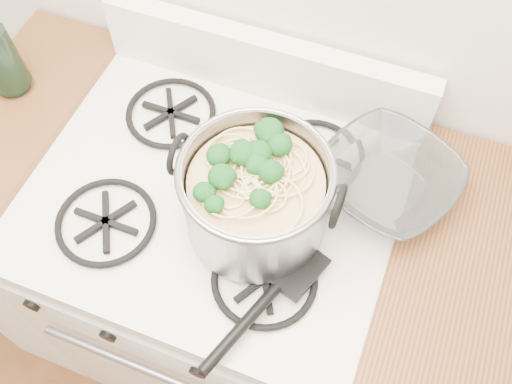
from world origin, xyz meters
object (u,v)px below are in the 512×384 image
stock_pot (256,197)px  glass_bowl (386,183)px  gas_range (224,279)px  spatula (296,266)px

stock_pot → glass_bowl: stock_pot is taller
gas_range → spatula: bearing=-26.7°
stock_pot → spatula: size_ratio=1.01×
gas_range → glass_bowl: size_ratio=8.54×
stock_pot → spatula: bearing=-33.0°
glass_bowl → gas_range: bearing=-158.8°
gas_range → stock_pot: stock_pot is taller
spatula → glass_bowl: 0.26m
gas_range → glass_bowl: 0.61m
spatula → glass_bowl: (0.11, 0.24, 0.00)m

